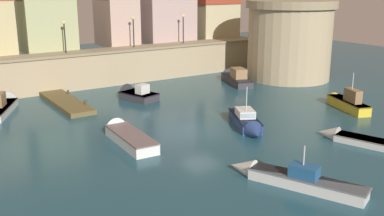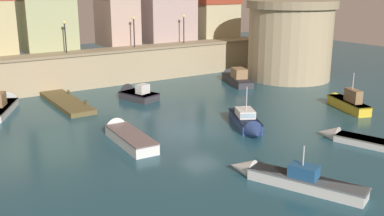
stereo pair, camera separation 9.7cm
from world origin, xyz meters
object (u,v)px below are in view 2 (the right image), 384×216
at_px(moored_boat_5, 345,102).
at_px(moored_boat_6, 235,77).
at_px(moored_boat_3, 2,105).
at_px(fortress_tower, 290,40).
at_px(mooring_buoy_0, 332,133).
at_px(quay_lamp_1, 65,31).
at_px(moored_boat_7, 125,134).
at_px(moored_boat_1, 289,178).
at_px(moored_boat_2, 358,140).
at_px(quay_lamp_3, 184,24).
at_px(moored_boat_0, 248,123).
at_px(moored_boat_9, 134,94).
at_px(quay_lamp_2, 134,27).

xyz_separation_m(moored_boat_5, moored_boat_6, (-1.29, 13.07, -0.02)).
distance_m(moored_boat_3, moored_boat_5, 28.29).
height_order(fortress_tower, mooring_buoy_0, fortress_tower).
bearing_deg(quay_lamp_1, moored_boat_7, -96.19).
xyz_separation_m(moored_boat_5, mooring_buoy_0, (-6.12, -3.84, -0.56)).
height_order(moored_boat_1, moored_boat_2, moored_boat_1).
distance_m(quay_lamp_3, moored_boat_1, 30.33).
bearing_deg(moored_boat_7, quay_lamp_1, -3.21).
relative_size(quay_lamp_1, moored_boat_1, 0.42).
height_order(moored_boat_0, moored_boat_1, moored_boat_0).
xyz_separation_m(fortress_tower, moored_boat_0, (-15.19, -11.26, -3.78)).
xyz_separation_m(moored_boat_1, moored_boat_9, (1.31, 20.74, 0.01)).
relative_size(moored_boat_2, moored_boat_6, 0.93).
bearing_deg(moored_boat_3, moored_boat_2, -114.58).
xyz_separation_m(moored_boat_2, moored_boat_6, (5.07, 19.15, 0.28)).
bearing_deg(moored_boat_1, moored_boat_3, -1.10).
bearing_deg(quay_lamp_3, moored_boat_7, -132.29).
bearing_deg(mooring_buoy_0, moored_boat_2, -96.21).
bearing_deg(moored_boat_9, quay_lamp_2, -44.87).
height_order(fortress_tower, moored_boat_5, fortress_tower).
height_order(moored_boat_3, moored_boat_6, moored_boat_6).
distance_m(moored_boat_1, moored_boat_7, 11.74).
bearing_deg(moored_boat_5, moored_boat_3, 77.10).
relative_size(fortress_tower, quay_lamp_1, 3.13).
bearing_deg(moored_boat_2, moored_boat_7, 36.03).
height_order(fortress_tower, quay_lamp_1, fortress_tower).
xyz_separation_m(quay_lamp_3, mooring_buoy_0, (-2.65, -23.43, -5.68)).
distance_m(quay_lamp_1, moored_boat_3, 9.86).
xyz_separation_m(fortress_tower, moored_boat_5, (-4.84, -11.44, -3.67)).
height_order(moored_boat_0, moored_boat_6, moored_boat_0).
height_order(quay_lamp_1, mooring_buoy_0, quay_lamp_1).
relative_size(quay_lamp_2, moored_boat_6, 0.46).
bearing_deg(quay_lamp_3, moored_boat_0, -109.54).
height_order(moored_boat_0, moored_boat_7, moored_boat_0).
bearing_deg(quay_lamp_2, moored_boat_7, -118.51).
relative_size(moored_boat_0, moored_boat_1, 0.82).
bearing_deg(quay_lamp_1, moored_boat_0, -71.45).
relative_size(moored_boat_1, moored_boat_5, 1.22).
bearing_deg(quay_lamp_3, fortress_tower, -44.46).
bearing_deg(moored_boat_3, quay_lamp_2, -46.87).
bearing_deg(moored_boat_3, quay_lamp_3, -51.88).
bearing_deg(moored_boat_9, moored_boat_3, 59.61).
bearing_deg(moored_boat_5, moored_boat_9, 65.79).
bearing_deg(fortress_tower, quay_lamp_2, 150.55).
bearing_deg(moored_boat_0, quay_lamp_1, -135.57).
bearing_deg(fortress_tower, moored_boat_3, 172.74).
bearing_deg(mooring_buoy_0, moored_boat_0, 136.43).
bearing_deg(fortress_tower, quay_lamp_3, 135.54).
bearing_deg(quay_lamp_1, moored_boat_6, -22.73).
bearing_deg(moored_boat_5, mooring_buoy_0, 141.49).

